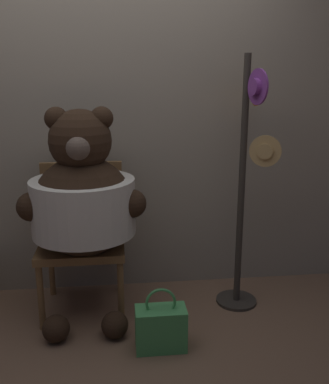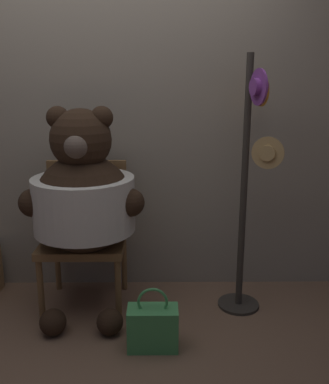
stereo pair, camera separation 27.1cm
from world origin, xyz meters
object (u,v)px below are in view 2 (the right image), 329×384
object	(u,v)px
chair	(86,228)
teddy_bear	(84,198)
handbag_on_ground	(153,327)
hat_display_rack	(249,185)

from	to	relation	value
chair	teddy_bear	world-z (taller)	teddy_bear
chair	handbag_on_ground	distance (m)	0.85
handbag_on_ground	teddy_bear	bearing A→B (deg)	136.66
hat_display_rack	handbag_on_ground	bearing A→B (deg)	-143.35
chair	teddy_bear	distance (m)	0.32
teddy_bear	handbag_on_ground	distance (m)	0.89
chair	hat_display_rack	world-z (taller)	hat_display_rack
chair	handbag_on_ground	world-z (taller)	chair
hat_display_rack	handbag_on_ground	size ratio (longest dim) A/B	4.38
teddy_bear	hat_display_rack	distance (m)	1.05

